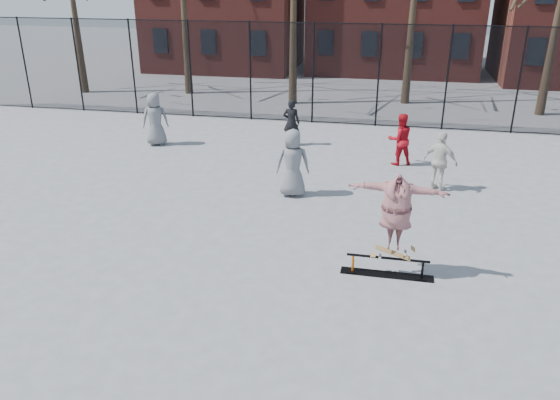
% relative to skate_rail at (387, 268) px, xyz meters
% --- Properties ---
extents(ground, '(100.00, 100.00, 0.00)m').
position_rel_skate_rail_xyz_m(ground, '(-1.99, -1.10, -0.16)').
color(ground, slate).
extents(skate_rail, '(1.89, 0.29, 0.42)m').
position_rel_skate_rail_xyz_m(skate_rail, '(0.00, 0.00, 0.00)').
color(skate_rail, black).
rests_on(skate_rail, ground).
extents(skateboard, '(0.79, 0.19, 0.09)m').
position_rel_skate_rail_xyz_m(skateboard, '(0.08, 0.00, 0.30)').
color(skateboard, olive).
rests_on(skateboard, skate_rail).
extents(skater, '(1.97, 0.60, 1.59)m').
position_rel_skate_rail_xyz_m(skater, '(0.08, 0.00, 1.14)').
color(skater, '#593483').
rests_on(skater, skateboard).
extents(bystander_grey, '(1.09, 0.94, 1.88)m').
position_rel_skate_rail_xyz_m(bystander_grey, '(-8.40, 7.67, 0.78)').
color(bystander_grey, slate).
rests_on(bystander_grey, ground).
extents(bystander_black, '(0.62, 0.43, 1.65)m').
position_rel_skate_rail_xyz_m(bystander_black, '(-3.64, 8.63, 0.66)').
color(bystander_black, black).
rests_on(bystander_black, ground).
extents(bystander_red, '(0.98, 0.88, 1.67)m').
position_rel_skate_rail_xyz_m(bystander_red, '(0.16, 7.23, 0.67)').
color(bystander_red, '#B6101B').
rests_on(bystander_red, ground).
extents(bystander_white, '(1.07, 0.84, 1.70)m').
position_rel_skate_rail_xyz_m(bystander_white, '(1.29, 5.17, 0.69)').
color(bystander_white, silver).
rests_on(bystander_white, ground).
extents(bystander_extra, '(1.02, 0.76, 1.89)m').
position_rel_skate_rail_xyz_m(bystander_extra, '(-2.71, 3.90, 0.78)').
color(bystander_extra, slate).
rests_on(bystander_extra, ground).
extents(fence, '(34.03, 0.07, 4.00)m').
position_rel_skate_rail_xyz_m(fence, '(-2.00, 11.90, 1.89)').
color(fence, black).
rests_on(fence, ground).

